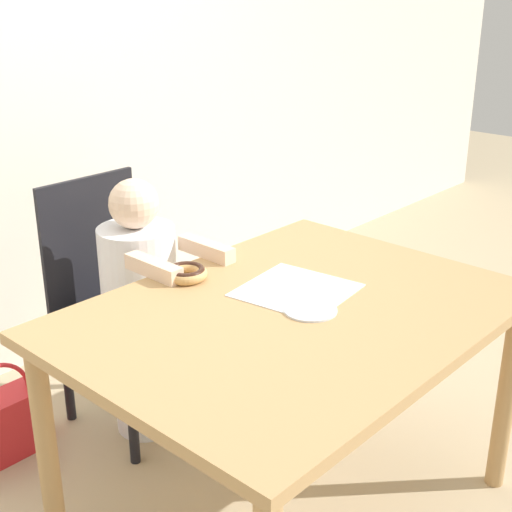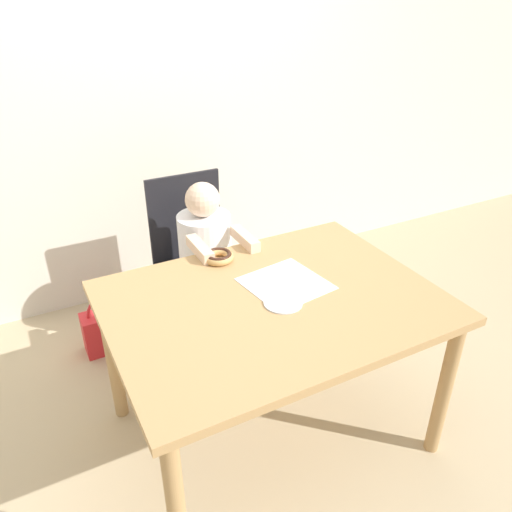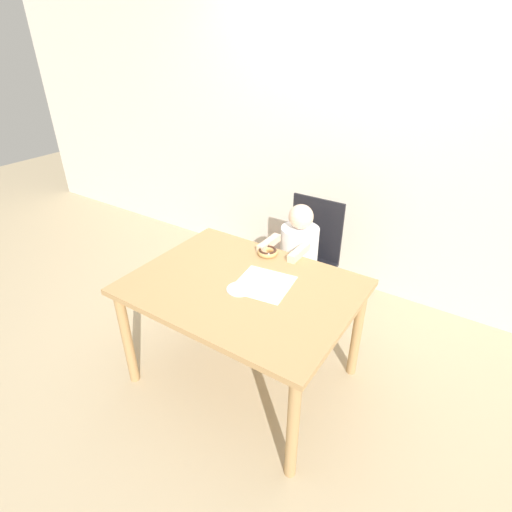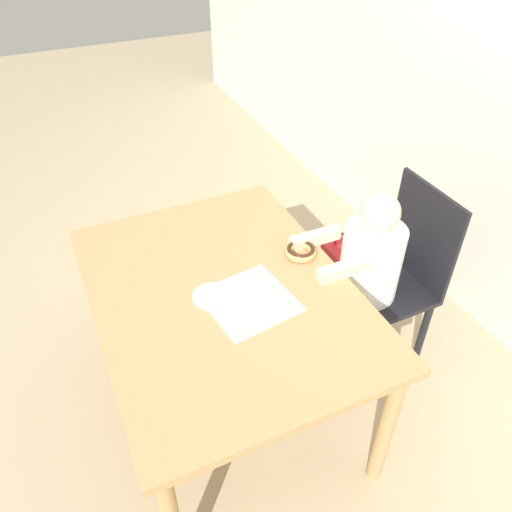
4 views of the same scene
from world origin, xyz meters
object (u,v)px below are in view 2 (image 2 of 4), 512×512
Objects in this scene: chair at (197,262)px; handbag at (115,327)px; child_figure at (207,272)px; donut at (219,256)px.

handbag is at bearing 168.14° from chair.
child_figure is at bearing -90.00° from chair.
donut is 0.36× the size of handbag.
handbag is (-0.47, 0.24, -0.35)m from child_figure.
donut reaches higher than handbag.
child_figure is at bearing -26.60° from handbag.
chair is 2.50× the size of handbag.
handbag is (-0.47, 0.10, -0.34)m from chair.
handbag is (-0.41, 0.55, -0.61)m from donut.
donut is at bearing -53.77° from handbag.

